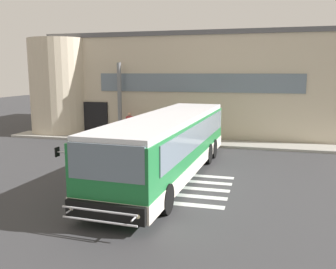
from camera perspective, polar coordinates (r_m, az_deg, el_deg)
name	(u,v)px	position (r m, az deg, el deg)	size (l,w,h in m)	color
ground_plane	(156,160)	(19.13, -1.86, -3.96)	(80.00, 90.00, 0.02)	#353538
bay_paint_stripes	(174,187)	(14.71, 0.96, -8.12)	(4.40, 3.96, 0.01)	silver
terminal_building	(189,84)	(30.01, 3.23, 7.91)	(21.27, 13.80, 7.15)	beige
boarding_curb	(177,141)	(23.64, 1.46, -1.09)	(23.47, 2.00, 0.15)	#9E9B93
entry_support_column	(120,100)	(25.14, -7.53, 5.36)	(0.28, 0.28, 4.97)	slate
bus_main_foreground	(169,146)	(15.80, 0.12, -1.87)	(3.57, 12.46, 2.70)	#1E7238
passenger_near_column	(130,124)	(24.78, -5.96, 1.71)	(0.58, 0.30, 1.68)	#2D2D33
passenger_by_doorway	(143,125)	(23.88, -3.96, 1.52)	(0.53, 0.49, 1.68)	#4C4233
passenger_at_curb_edge	(162,126)	(23.54, -0.95, 1.34)	(0.40, 0.50, 1.68)	#2D2D33
safety_bollard_yellow	(208,141)	(22.01, 6.27, -0.97)	(0.18, 0.18, 0.90)	yellow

